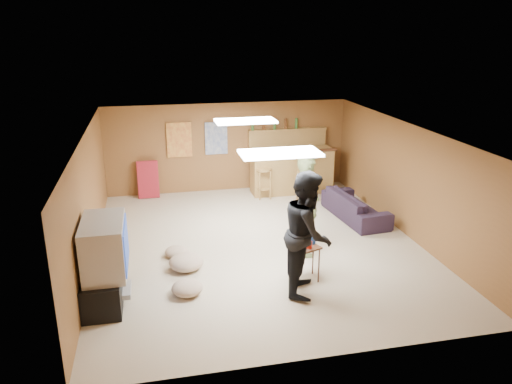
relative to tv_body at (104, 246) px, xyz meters
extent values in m
plane|color=#B7A78C|center=(2.65, 1.50, -0.90)|extent=(7.00, 7.00, 0.00)
cube|color=silver|center=(2.65, 1.50, 1.30)|extent=(6.00, 7.00, 0.02)
cube|color=brown|center=(2.65, 5.00, 0.20)|extent=(6.00, 0.02, 2.20)
cube|color=brown|center=(2.65, -2.00, 0.20)|extent=(6.00, 0.02, 2.20)
cube|color=brown|center=(-0.35, 1.50, 0.20)|extent=(0.02, 7.00, 2.20)
cube|color=brown|center=(5.65, 1.50, 0.20)|extent=(0.02, 7.00, 2.20)
cube|color=black|center=(-0.07, 0.00, -0.65)|extent=(0.55, 1.30, 0.50)
cube|color=#B2B2B7|center=(0.15, 0.00, -0.75)|extent=(0.35, 0.50, 0.08)
cube|color=#B2B2B7|center=(0.00, 0.00, 0.00)|extent=(0.60, 1.10, 0.80)
cube|color=navy|center=(0.31, 0.00, 0.00)|extent=(0.02, 0.95, 0.65)
cube|color=olive|center=(4.15, 4.45, -0.35)|extent=(2.00, 0.60, 1.10)
cube|color=#422415|center=(4.15, 4.20, 0.20)|extent=(2.10, 0.12, 0.05)
cube|color=olive|center=(4.15, 4.90, 0.60)|extent=(2.00, 0.18, 0.05)
cube|color=olive|center=(4.15, 4.92, 0.30)|extent=(2.00, 0.14, 0.60)
cube|color=#BF3F26|center=(1.45, 4.96, 0.45)|extent=(0.60, 0.03, 0.85)
cube|color=#334C99|center=(2.35, 4.96, 0.45)|extent=(0.55, 0.03, 0.80)
cube|color=#A71E2C|center=(0.65, 4.80, -0.45)|extent=(0.50, 0.26, 0.91)
cube|color=white|center=(2.65, 0.00, 1.27)|extent=(1.20, 0.60, 0.04)
cube|color=white|center=(2.65, 2.70, 1.27)|extent=(1.20, 0.60, 0.04)
imported|color=#5E6C3E|center=(3.42, 0.97, 0.04)|extent=(0.46, 0.69, 1.87)
imported|color=black|center=(3.02, -0.32, 0.07)|extent=(1.04, 1.15, 1.95)
imported|color=black|center=(5.01, 2.43, -0.62)|extent=(0.92, 1.96, 0.56)
cube|color=#422415|center=(3.10, 0.02, -0.61)|extent=(0.55, 0.50, 0.59)
cylinder|color=red|center=(2.99, 0.06, -0.26)|extent=(0.09, 0.09, 0.11)
cylinder|color=red|center=(3.15, -0.06, -0.25)|extent=(0.12, 0.12, 0.12)
cylinder|color=navy|center=(3.26, 0.10, -0.26)|extent=(0.09, 0.09, 0.12)
ellipsoid|color=tan|center=(1.23, 0.78, -0.77)|extent=(0.65, 0.65, 0.27)
ellipsoid|color=tan|center=(1.09, 1.33, -0.81)|extent=(0.47, 0.47, 0.19)
ellipsoid|color=tan|center=(1.17, -0.07, -0.79)|extent=(0.61, 0.61, 0.22)
camera|label=1|loc=(0.77, -7.01, 3.08)|focal=35.00mm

